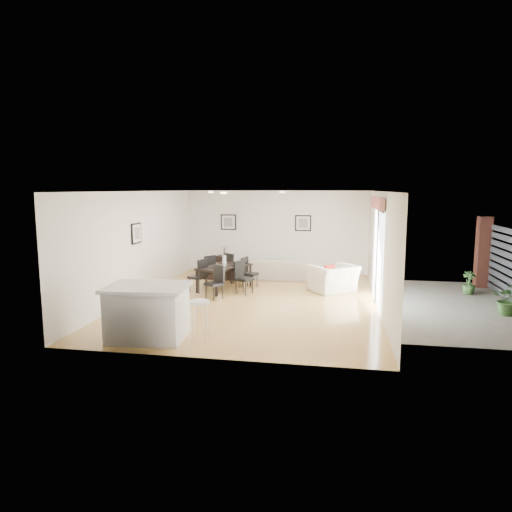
% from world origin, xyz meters
% --- Properties ---
extents(ground, '(8.00, 8.00, 0.00)m').
position_xyz_m(ground, '(0.00, 0.00, 0.00)').
color(ground, tan).
rests_on(ground, ground).
extents(wall_back, '(6.00, 0.04, 2.70)m').
position_xyz_m(wall_back, '(0.00, 4.00, 1.35)').
color(wall_back, white).
rests_on(wall_back, ground).
extents(wall_front, '(6.00, 0.04, 2.70)m').
position_xyz_m(wall_front, '(0.00, -4.00, 1.35)').
color(wall_front, white).
rests_on(wall_front, ground).
extents(wall_left, '(0.04, 8.00, 2.70)m').
position_xyz_m(wall_left, '(-3.00, 0.00, 1.35)').
color(wall_left, white).
rests_on(wall_left, ground).
extents(wall_right, '(0.04, 8.00, 2.70)m').
position_xyz_m(wall_right, '(3.00, 0.00, 1.35)').
color(wall_right, white).
rests_on(wall_right, ground).
extents(ceiling, '(6.00, 8.00, 0.02)m').
position_xyz_m(ceiling, '(0.00, 0.00, 2.70)').
color(ceiling, white).
rests_on(ceiling, wall_back).
extents(sofa, '(2.19, 0.92, 0.63)m').
position_xyz_m(sofa, '(0.25, 2.82, 0.32)').
color(sofa, '#A49B85').
rests_on(sofa, ground).
extents(armchair, '(1.50, 1.47, 0.74)m').
position_xyz_m(armchair, '(1.93, 1.31, 0.37)').
color(armchair, silver).
rests_on(armchair, ground).
extents(courtyard_plant_a, '(0.78, 0.72, 0.71)m').
position_xyz_m(courtyard_plant_a, '(5.74, -0.33, 0.35)').
color(courtyard_plant_a, '#3A632A').
rests_on(courtyard_plant_a, ground).
extents(courtyard_plant_b, '(0.34, 0.34, 0.61)m').
position_xyz_m(courtyard_plant_b, '(5.46, 1.68, 0.30)').
color(courtyard_plant_b, '#3A632A').
rests_on(courtyard_plant_b, ground).
extents(dining_table, '(1.39, 1.78, 0.67)m').
position_xyz_m(dining_table, '(-1.02, 1.08, 0.60)').
color(dining_table, black).
rests_on(dining_table, ground).
extents(dining_chair_wnear, '(0.52, 0.52, 0.91)m').
position_xyz_m(dining_chair_wnear, '(-1.59, 0.65, 0.51)').
color(dining_chair_wnear, black).
rests_on(dining_chair_wnear, ground).
extents(dining_chair_wfar, '(0.55, 0.55, 0.89)m').
position_xyz_m(dining_chair_wfar, '(-1.60, 1.43, 0.50)').
color(dining_chair_wfar, black).
rests_on(dining_chair_wfar, ground).
extents(dining_chair_enear, '(0.52, 0.52, 0.87)m').
position_xyz_m(dining_chair_enear, '(-0.45, 0.71, 0.49)').
color(dining_chair_enear, black).
rests_on(dining_chair_enear, ground).
extents(dining_chair_efar, '(0.47, 0.47, 0.85)m').
position_xyz_m(dining_chair_efar, '(-0.46, 1.49, 0.48)').
color(dining_chair_efar, black).
rests_on(dining_chair_efar, ground).
extents(dining_chair_head, '(0.53, 0.53, 0.85)m').
position_xyz_m(dining_chair_head, '(-0.98, 0.07, 0.47)').
color(dining_chair_head, black).
rests_on(dining_chair_head, ground).
extents(dining_chair_foot, '(0.55, 0.55, 0.88)m').
position_xyz_m(dining_chair_foot, '(-1.07, 2.08, 0.49)').
color(dining_chair_foot, black).
rests_on(dining_chair_foot, ground).
extents(vase, '(0.65, 1.07, 0.60)m').
position_xyz_m(vase, '(-1.02, 1.08, 0.93)').
color(vase, white).
rests_on(vase, dining_table).
extents(coffee_table, '(1.12, 0.68, 0.45)m').
position_xyz_m(coffee_table, '(-1.44, 2.62, 0.22)').
color(coffee_table, black).
rests_on(coffee_table, ground).
extents(side_table, '(0.48, 0.48, 0.56)m').
position_xyz_m(side_table, '(-1.70, 3.66, 0.28)').
color(side_table, black).
rests_on(side_table, ground).
extents(table_lamp, '(0.20, 0.20, 0.38)m').
position_xyz_m(table_lamp, '(-1.70, 3.66, 0.80)').
color(table_lamp, white).
rests_on(table_lamp, side_table).
extents(cushion, '(0.30, 0.31, 0.33)m').
position_xyz_m(cushion, '(1.82, 1.20, 0.58)').
color(cushion, '#B02816').
rests_on(cushion, armchair).
extents(kitchen_island, '(1.53, 1.22, 1.01)m').
position_xyz_m(kitchen_island, '(-1.40, -3.23, 0.51)').
color(kitchen_island, white).
rests_on(kitchen_island, ground).
extents(bar_stool, '(0.35, 0.35, 0.77)m').
position_xyz_m(bar_stool, '(-0.40, -3.23, 0.66)').
color(bar_stool, white).
rests_on(bar_stool, ground).
extents(framed_print_back_left, '(0.52, 0.04, 0.52)m').
position_xyz_m(framed_print_back_left, '(-1.60, 3.97, 1.65)').
color(framed_print_back_left, black).
rests_on(framed_print_back_left, wall_back).
extents(framed_print_back_right, '(0.52, 0.04, 0.52)m').
position_xyz_m(framed_print_back_right, '(0.90, 3.97, 1.65)').
color(framed_print_back_right, black).
rests_on(framed_print_back_right, wall_back).
extents(framed_print_left_wall, '(0.04, 0.52, 0.52)m').
position_xyz_m(framed_print_left_wall, '(-2.97, -0.20, 1.65)').
color(framed_print_left_wall, black).
rests_on(framed_print_left_wall, wall_left).
extents(sliding_door, '(0.12, 2.70, 2.57)m').
position_xyz_m(sliding_door, '(2.96, 0.30, 1.66)').
color(sliding_door, white).
rests_on(sliding_door, wall_right).
extents(courtyard, '(6.00, 6.00, 2.00)m').
position_xyz_m(courtyard, '(6.16, 0.87, 0.92)').
color(courtyard, gray).
rests_on(courtyard, ground).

